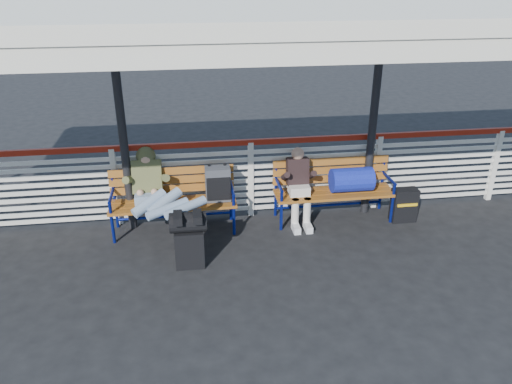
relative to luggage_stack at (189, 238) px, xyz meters
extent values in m
plane|color=black|center=(0.97, -0.56, -0.42)|extent=(60.00, 60.00, 0.00)
cube|color=silver|center=(0.97, 1.34, 0.18)|extent=(12.00, 0.04, 1.04)
cube|color=maroon|center=(0.97, 1.34, 0.78)|extent=(12.00, 0.06, 0.08)
cube|color=silver|center=(0.97, 0.34, 2.66)|extent=(12.60, 3.60, 0.16)
cube|color=silver|center=(0.97, -1.41, 2.53)|extent=(12.60, 0.06, 0.30)
cylinder|color=black|center=(-0.83, 1.19, 1.08)|extent=(0.12, 0.12, 3.00)
cylinder|color=black|center=(2.77, 1.19, 1.08)|extent=(0.12, 0.12, 3.00)
cube|color=black|center=(0.00, 0.00, -0.16)|extent=(0.37, 0.23, 0.51)
cylinder|color=black|center=(0.00, 0.00, 0.22)|extent=(0.47, 0.27, 0.26)
cube|color=#98501D|center=(-0.20, 0.95, 0.03)|extent=(1.80, 0.50, 0.04)
cube|color=#98501D|center=(-0.20, 1.21, 0.30)|extent=(1.80, 0.10, 0.40)
cylinder|color=navy|center=(-1.05, 0.75, -0.19)|extent=(0.04, 0.04, 0.45)
cylinder|color=navy|center=(0.65, 0.75, -0.19)|extent=(0.04, 0.04, 0.45)
cylinder|color=navy|center=(-1.05, 1.22, 0.03)|extent=(0.04, 0.04, 0.90)
cylinder|color=navy|center=(0.65, 1.22, 0.03)|extent=(0.04, 0.04, 0.90)
cube|color=#494B50|center=(0.45, 0.97, 0.30)|extent=(0.36, 0.22, 0.50)
cube|color=#98501D|center=(2.20, 0.99, 0.03)|extent=(1.80, 0.50, 0.04)
cube|color=#98501D|center=(2.20, 1.25, 0.30)|extent=(1.80, 0.10, 0.40)
cylinder|color=navy|center=(1.35, 0.79, -0.19)|extent=(0.04, 0.04, 0.45)
cylinder|color=navy|center=(3.05, 0.79, -0.19)|extent=(0.04, 0.04, 0.45)
cylinder|color=navy|center=(1.35, 1.26, 0.03)|extent=(0.04, 0.04, 0.90)
cylinder|color=navy|center=(3.05, 1.26, 0.03)|extent=(0.04, 0.04, 0.90)
cylinder|color=#0E0F83|center=(2.45, 0.99, 0.23)|extent=(0.62, 0.36, 0.36)
cube|color=#8DA7BF|center=(-0.55, 0.99, 0.12)|extent=(0.36, 0.26, 0.18)
cube|color=#4C4D28|center=(-0.55, 1.19, 0.38)|extent=(0.42, 0.38, 0.53)
sphere|color=#4C4D28|center=(-0.55, 1.29, 0.66)|extent=(0.28, 0.28, 0.28)
sphere|color=tan|center=(-0.55, 1.25, 0.65)|extent=(0.21, 0.21, 0.21)
cube|color=black|center=(-0.12, -0.06, 0.32)|extent=(0.11, 0.27, 0.10)
cube|color=black|center=(0.12, -0.06, 0.32)|extent=(0.11, 0.27, 0.10)
cube|color=beige|center=(1.65, 0.99, 0.11)|extent=(0.30, 0.24, 0.16)
cube|color=black|center=(1.65, 1.13, 0.36)|extent=(0.32, 0.23, 0.42)
sphere|color=tan|center=(1.65, 1.15, 0.63)|extent=(0.19, 0.19, 0.19)
cylinder|color=beige|center=(1.56, 0.81, -0.18)|extent=(0.11, 0.11, 0.46)
cylinder|color=beige|center=(1.74, 0.81, -0.18)|extent=(0.11, 0.11, 0.46)
cube|color=silver|center=(1.56, 0.71, -0.37)|extent=(0.10, 0.24, 0.10)
cube|color=silver|center=(1.74, 0.71, -0.37)|extent=(0.10, 0.24, 0.10)
cube|color=black|center=(3.25, 0.81, -0.16)|extent=(0.38, 0.21, 0.52)
cube|color=#ECAF16|center=(3.25, 0.70, -0.11)|extent=(0.31, 0.02, 0.04)
camera|label=1|loc=(0.05, -5.59, 3.15)|focal=35.00mm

